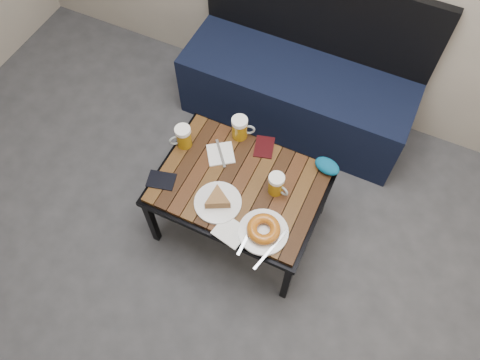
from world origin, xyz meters
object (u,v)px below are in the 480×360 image
at_px(bench, 297,89).
at_px(beer_mug_left, 183,137).
at_px(beer_mug_right, 276,184).
at_px(passport_navy, 161,180).
at_px(passport_burgundy, 264,147).
at_px(knit_pouch, 327,166).
at_px(beer_mug_centre, 240,128).
at_px(plate_bagel, 263,230).
at_px(cafe_table, 240,187).
at_px(plate_pie, 218,201).

distance_m(bench, beer_mug_left, 0.89).
relative_size(beer_mug_right, passport_navy, 0.92).
bearing_deg(bench, passport_navy, -108.59).
xyz_separation_m(bench, passport_burgundy, (0.04, -0.62, 0.20)).
xyz_separation_m(bench, beer_mug_right, (0.19, -0.83, 0.26)).
bearing_deg(beer_mug_right, knit_pouch, 67.74).
relative_size(beer_mug_centre, plate_bagel, 0.44).
bearing_deg(passport_burgundy, beer_mug_left, -172.57).
xyz_separation_m(beer_mug_right, passport_burgundy, (-0.16, 0.21, -0.06)).
distance_m(beer_mug_left, knit_pouch, 0.74).
height_order(bench, beer_mug_right, bench).
relative_size(beer_mug_left, beer_mug_right, 1.05).
bearing_deg(plate_bagel, beer_mug_left, 153.60).
distance_m(bench, plate_bagel, 1.11).
distance_m(plate_bagel, knit_pouch, 0.48).
distance_m(beer_mug_centre, beer_mug_right, 0.38).
bearing_deg(beer_mug_right, beer_mug_centre, 159.74).
relative_size(passport_burgundy, knit_pouch, 1.01).
height_order(beer_mug_right, knit_pouch, beer_mug_right).
relative_size(cafe_table, beer_mug_right, 6.71).
distance_m(beer_mug_right, passport_navy, 0.57).
relative_size(beer_mug_centre, beer_mug_right, 1.08).
xyz_separation_m(beer_mug_left, plate_bagel, (0.58, -0.29, -0.04)).
bearing_deg(cafe_table, passport_burgundy, 84.91).
relative_size(beer_mug_centre, passport_navy, 0.99).
distance_m(plate_pie, knit_pouch, 0.58).
relative_size(beer_mug_centre, plate_pie, 0.59).
relative_size(cafe_table, plate_bagel, 2.74).
height_order(bench, plate_bagel, bench).
bearing_deg(bench, beer_mug_right, -76.99).
bearing_deg(knit_pouch, bench, 121.63).
xyz_separation_m(bench, cafe_table, (0.02, -0.87, 0.16)).
distance_m(bench, cafe_table, 0.88).
distance_m(beer_mug_left, beer_mug_right, 0.54).
relative_size(beer_mug_right, knit_pouch, 0.94).
bearing_deg(cafe_table, plate_pie, -107.73).
distance_m(beer_mug_left, passport_navy, 0.25).
height_order(cafe_table, knit_pouch, knit_pouch).
xyz_separation_m(cafe_table, passport_burgundy, (0.02, 0.25, 0.05)).
height_order(passport_navy, knit_pouch, knit_pouch).
distance_m(beer_mug_right, plate_bagel, 0.24).
xyz_separation_m(beer_mug_left, knit_pouch, (0.72, 0.17, -0.04)).
bearing_deg(beer_mug_left, beer_mug_right, 131.09).
bearing_deg(knit_pouch, beer_mug_centre, 179.71).
bearing_deg(plate_pie, beer_mug_centre, 100.30).
distance_m(beer_mug_right, knit_pouch, 0.29).
bearing_deg(passport_burgundy, cafe_table, -110.25).
bearing_deg(plate_pie, beer_mug_left, 143.00).
bearing_deg(knit_pouch, passport_navy, -150.10).
distance_m(beer_mug_left, passport_burgundy, 0.42).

